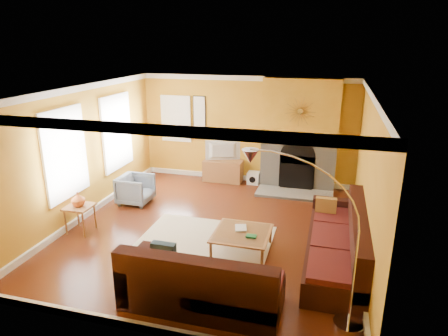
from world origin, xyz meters
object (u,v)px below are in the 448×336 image
(coffee_table, at_px, (242,242))
(arc_lamp, at_px, (305,242))
(side_table, at_px, (81,219))
(media_console, at_px, (223,171))
(sectional_sofa, at_px, (260,238))
(armchair, at_px, (136,189))

(coffee_table, distance_m, arc_lamp, 2.11)
(side_table, bearing_deg, arc_lamp, -18.40)
(media_console, xyz_separation_m, arc_lamp, (2.45, -4.96, 0.86))
(sectional_sofa, relative_size, armchair, 4.93)
(coffee_table, relative_size, media_console, 0.96)
(coffee_table, relative_size, arc_lamp, 0.42)
(side_table, relative_size, arc_lamp, 0.23)
(sectional_sofa, relative_size, coffee_table, 3.64)
(coffee_table, bearing_deg, side_table, -178.93)
(coffee_table, xyz_separation_m, side_table, (-3.17, -0.06, 0.08))
(media_console, bearing_deg, armchair, -127.45)
(coffee_table, height_order, armchair, armchair)
(armchair, height_order, arc_lamp, arc_lamp)
(side_table, bearing_deg, media_console, 62.08)
(arc_lamp, bearing_deg, side_table, 161.60)
(sectional_sofa, distance_m, arc_lamp, 1.62)
(coffee_table, xyz_separation_m, media_console, (-1.30, 3.46, 0.09))
(coffee_table, relative_size, armchair, 1.35)
(sectional_sofa, height_order, coffee_table, sectional_sofa)
(sectional_sofa, xyz_separation_m, armchair, (-3.16, 1.76, -0.13))
(media_console, relative_size, side_table, 1.89)
(armchair, relative_size, arc_lamp, 0.31)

